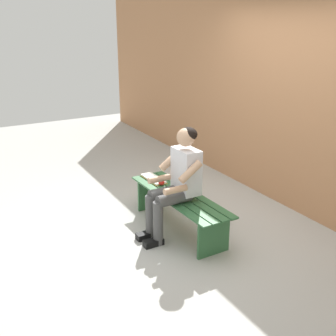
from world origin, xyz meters
name	(u,v)px	position (x,y,z in m)	size (l,w,h in m)	color
ground_plane	(70,216)	(1.00, 1.00, -0.02)	(10.00, 7.00, 0.04)	#B2B2AD
brick_wall	(267,92)	(0.50, -1.65, 1.38)	(9.50, 0.24, 2.76)	#B27A51
bench_near	(179,203)	(0.00, 0.00, 0.32)	(1.57, 0.47, 0.43)	#2D6038
person_seated	(177,179)	(-0.10, 0.10, 0.67)	(0.50, 0.69, 1.23)	silver
apple	(161,182)	(0.35, 0.04, 0.47)	(0.07, 0.07, 0.07)	red
book_open	(154,179)	(0.56, 0.04, 0.44)	(0.42, 0.17, 0.02)	white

